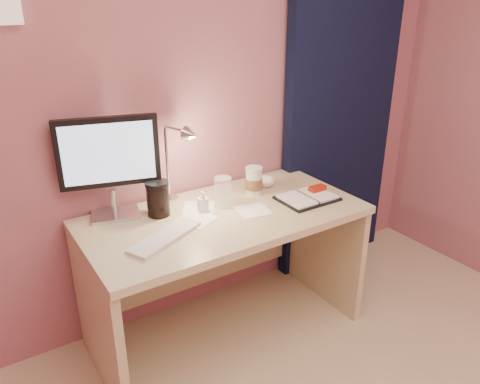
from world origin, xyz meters
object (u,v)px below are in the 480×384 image
desk_lamp (168,159)px  coffee_cup (254,181)px  dark_jar (158,200)px  keyboard (165,237)px  bowl (264,182)px  planner (308,197)px  lotion_bottle (203,201)px  desk (218,247)px  monitor (109,159)px  clear_cup (223,192)px

desk_lamp → coffee_cup: bearing=-28.0°
dark_jar → keyboard: bearing=-107.6°
keyboard → bowl: bearing=-5.0°
bowl → desk_lamp: size_ratio=0.30×
planner → desk_lamp: 0.77m
coffee_cup → lotion_bottle: coffee_cup is taller
desk → monitor: size_ratio=2.81×
planner → lotion_bottle: size_ratio=2.82×
planner → lotion_bottle: 0.57m
dark_jar → clear_cup: bearing=-14.3°
bowl → desk_lamp: bearing=179.3°
monitor → planner: size_ratio=1.67×
planner → clear_cup: clear_cup is taller
coffee_cup → clear_cup: 0.23m
bowl → dark_jar: (-0.66, -0.03, 0.06)m
coffee_cup → desk_lamp: 0.51m
coffee_cup → clear_cup: size_ratio=0.98×
monitor → dark_jar: 0.31m
clear_cup → desk_lamp: (-0.24, 0.12, 0.19)m
bowl → dark_jar: 0.66m
desk → dark_jar: size_ratio=8.92×
keyboard → desk_lamp: size_ratio=0.90×
clear_cup → lotion_bottle: 0.12m
coffee_cup → dark_jar: bearing=176.8°
desk_lamp → dark_jar: bearing=-176.0°
dark_jar → desk_lamp: (0.08, 0.04, 0.19)m
keyboard → monitor: bearing=82.2°
dark_jar → coffee_cup: bearing=-3.2°
lotion_bottle → dark_jar: size_ratio=0.68×
coffee_cup → desk: bearing=-167.8°
clear_cup → lotion_bottle: clear_cup is taller
keyboard → clear_cup: 0.43m
desk → desk_lamp: (-0.20, 0.12, 0.49)m
desk → coffee_cup: (0.26, 0.06, 0.30)m
lotion_bottle → planner: bearing=-17.6°
keyboard → clear_cup: bearing=-3.2°
dark_jar → desk_lamp: desk_lamp is taller
planner → bowl: (-0.09, 0.28, 0.01)m
bowl → clear_cup: bearing=-161.9°
keyboard → planner: bearing=-25.7°
monitor → dark_jar: monitor is taller
desk → coffee_cup: size_ratio=9.22×
bowl → desk_lamp: 0.63m
desk → desk_lamp: bearing=147.9°
clear_cup → bowl: clear_cup is taller
monitor → keyboard: size_ratio=1.30×
keyboard → lotion_bottle: (0.28, 0.16, 0.05)m
coffee_cup → bowl: bearing=27.5°
clear_cup → desk_lamp: desk_lamp is taller
planner → clear_cup: 0.46m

